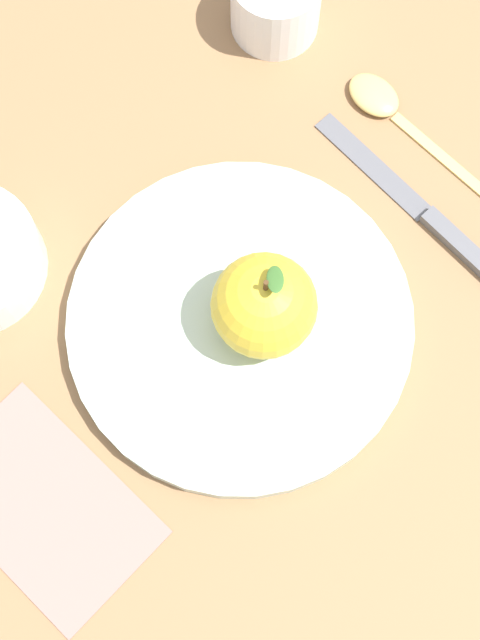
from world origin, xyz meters
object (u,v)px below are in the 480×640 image
object	(u,v)px
knife	(426,214)
linen_napkin	(45,506)
apple	(261,307)
spoon	(389,109)
dinner_plate	(240,323)

from	to	relation	value
knife	linen_napkin	size ratio (longest dim) A/B	1.21
linen_napkin	knife	bearing A→B (deg)	10.67
apple	spoon	distance (m)	0.23
dinner_plate	knife	bearing A→B (deg)	4.40
dinner_plate	linen_napkin	xyz separation A→B (m)	(-0.19, -0.06, -0.01)
apple	linen_napkin	size ratio (longest dim) A/B	0.57
apple	dinner_plate	bearing A→B (deg)	144.95
apple	knife	distance (m)	0.18
linen_napkin	spoon	bearing A→B (deg)	23.02
dinner_plate	knife	world-z (taller)	dinner_plate
spoon	dinner_plate	bearing A→B (deg)	-150.98
spoon	linen_napkin	world-z (taller)	spoon
apple	spoon	bearing A→B (deg)	32.57
apple	knife	world-z (taller)	apple
knife	spoon	distance (m)	0.10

